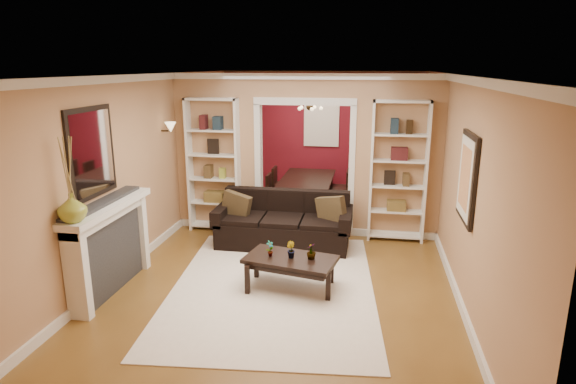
% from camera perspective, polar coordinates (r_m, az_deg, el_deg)
% --- Properties ---
extents(floor, '(8.00, 8.00, 0.00)m').
position_cam_1_polar(floor, '(7.39, 0.62, -7.65)').
color(floor, brown).
rests_on(floor, ground).
extents(ceiling, '(8.00, 8.00, 0.00)m').
position_cam_1_polar(ceiling, '(6.83, 0.68, 13.77)').
color(ceiling, white).
rests_on(ceiling, ground).
extents(wall_back, '(8.00, 0.00, 8.00)m').
position_cam_1_polar(wall_back, '(10.90, 4.00, 7.00)').
color(wall_back, tan).
rests_on(wall_back, ground).
extents(wall_front, '(8.00, 0.00, 8.00)m').
position_cam_1_polar(wall_front, '(3.30, -10.68, -12.01)').
color(wall_front, tan).
rests_on(wall_front, ground).
extents(wall_left, '(0.00, 8.00, 8.00)m').
position_cam_1_polar(wall_left, '(7.66, -16.23, 3.13)').
color(wall_left, tan).
rests_on(wall_left, ground).
extents(wall_right, '(0.00, 8.00, 8.00)m').
position_cam_1_polar(wall_right, '(7.00, 19.16, 1.83)').
color(wall_right, tan).
rests_on(wall_right, ground).
extents(partition_wall, '(4.50, 0.15, 2.70)m').
position_cam_1_polar(partition_wall, '(8.15, 1.99, 4.38)').
color(partition_wall, tan).
rests_on(partition_wall, floor).
extents(red_back_panel, '(4.44, 0.04, 2.64)m').
position_cam_1_polar(red_back_panel, '(10.87, 3.99, 6.82)').
color(red_back_panel, maroon).
rests_on(red_back_panel, floor).
extents(dining_window, '(0.78, 0.03, 0.98)m').
position_cam_1_polar(dining_window, '(10.80, 3.99, 8.00)').
color(dining_window, '#8CA5CC').
rests_on(dining_window, wall_back).
extents(area_rug, '(2.92, 3.86, 0.01)m').
position_cam_1_polar(area_rug, '(6.45, -1.74, -11.08)').
color(area_rug, white).
rests_on(area_rug, floor).
extents(sofa, '(2.17, 0.94, 0.85)m').
position_cam_1_polar(sofa, '(7.70, -0.55, -3.36)').
color(sofa, black).
rests_on(sofa, floor).
extents(pillow_left, '(0.48, 0.23, 0.46)m').
position_cam_1_polar(pillow_left, '(7.78, -6.16, -1.56)').
color(pillow_left, brown).
rests_on(pillow_left, sofa).
extents(pillow_right, '(0.48, 0.34, 0.47)m').
position_cam_1_polar(pillow_right, '(7.52, 5.19, -2.07)').
color(pillow_right, brown).
rests_on(pillow_right, sofa).
extents(coffee_table, '(1.25, 0.84, 0.43)m').
position_cam_1_polar(coffee_table, '(6.31, 0.30, -9.59)').
color(coffee_table, black).
rests_on(coffee_table, floor).
extents(plant_left, '(0.12, 0.13, 0.21)m').
position_cam_1_polar(plant_left, '(6.23, -2.13, -6.71)').
color(plant_left, '#336626').
rests_on(plant_left, coffee_table).
extents(plant_center, '(0.15, 0.15, 0.21)m').
position_cam_1_polar(plant_center, '(6.18, 0.31, -6.86)').
color(plant_center, '#336626').
rests_on(plant_center, coffee_table).
extents(plant_right, '(0.16, 0.16, 0.21)m').
position_cam_1_polar(plant_right, '(6.15, 2.78, -7.02)').
color(plant_right, '#336626').
rests_on(plant_right, coffee_table).
extents(bookshelf_left, '(0.90, 0.30, 2.30)m').
position_cam_1_polar(bookshelf_left, '(8.38, -8.77, 3.11)').
color(bookshelf_left, white).
rests_on(bookshelf_left, floor).
extents(bookshelf_right, '(0.90, 0.30, 2.30)m').
position_cam_1_polar(bookshelf_right, '(7.97, 12.93, 2.30)').
color(bookshelf_right, white).
rests_on(bookshelf_right, floor).
extents(fireplace, '(0.32, 1.70, 1.16)m').
position_cam_1_polar(fireplace, '(6.52, -20.16, -6.25)').
color(fireplace, white).
rests_on(fireplace, floor).
extents(vase, '(0.36, 0.36, 0.32)m').
position_cam_1_polar(vase, '(5.74, -24.21, -1.71)').
color(vase, '#92A033').
rests_on(vase, fireplace).
extents(mirror, '(0.03, 0.95, 1.10)m').
position_cam_1_polar(mirror, '(6.28, -22.25, 4.33)').
color(mirror, silver).
rests_on(mirror, wall_left).
extents(wall_sconce, '(0.18, 0.18, 0.22)m').
position_cam_1_polar(wall_sconce, '(8.04, -14.13, 7.26)').
color(wall_sconce, '#FFE0A5').
rests_on(wall_sconce, wall_left).
extents(framed_art, '(0.04, 0.85, 1.05)m').
position_cam_1_polar(framed_art, '(5.99, 20.40, 1.60)').
color(framed_art, black).
rests_on(framed_art, wall_right).
extents(dining_table, '(1.82, 1.01, 0.64)m').
position_cam_1_polar(dining_table, '(9.70, 2.47, -0.17)').
color(dining_table, black).
rests_on(dining_table, floor).
extents(dining_chair_nw, '(0.46, 0.46, 0.78)m').
position_cam_1_polar(dining_chair_nw, '(9.48, -1.05, -0.08)').
color(dining_chair_nw, black).
rests_on(dining_chair_nw, floor).
extents(dining_chair_ne, '(0.57, 0.57, 0.91)m').
position_cam_1_polar(dining_chair_ne, '(9.33, 5.60, 0.01)').
color(dining_chair_ne, black).
rests_on(dining_chair_ne, floor).
extents(dining_chair_sw, '(0.49, 0.49, 0.79)m').
position_cam_1_polar(dining_chair_sw, '(10.05, -0.41, 0.83)').
color(dining_chair_sw, black).
rests_on(dining_chair_sw, floor).
extents(dining_chair_se, '(0.41, 0.41, 0.78)m').
position_cam_1_polar(dining_chair_se, '(9.92, 5.85, 0.53)').
color(dining_chair_se, black).
rests_on(dining_chair_se, floor).
extents(chandelier, '(0.50, 0.50, 0.30)m').
position_cam_1_polar(chandelier, '(9.54, 3.27, 9.95)').
color(chandelier, '#312516').
rests_on(chandelier, ceiling).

